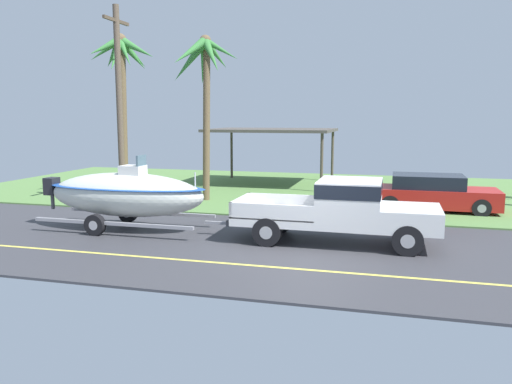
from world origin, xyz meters
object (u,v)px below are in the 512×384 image
Objects in this scene: utility_pole at (119,104)px; parked_sedan_near at (432,193)px; palm_tree_mid at (203,72)px; palm_tree_near_right at (122,68)px; carport_awning at (272,132)px; pickup_truck_towing at (348,208)px; boat_on_trailer at (126,194)px.

parked_sedan_near is at bearing 9.30° from utility_pole.
palm_tree_near_right is at bearing 175.12° from palm_tree_mid.
utility_pole reaches higher than palm_tree_near_right.
carport_awning is at bearing 43.49° from palm_tree_near_right.
carport_awning reaches higher than pickup_truck_towing.
parked_sedan_near is at bearing 31.72° from boat_on_trailer.
boat_on_trailer is at bearing -60.56° from palm_tree_near_right.
utility_pole is at bearing -63.55° from palm_tree_near_right.
carport_awning is at bearing 59.77° from utility_pole.
boat_on_trailer is at bearing -99.88° from carport_awning.
palm_tree_mid is at bearing 35.05° from utility_pole.
palm_tree_near_right is (-13.08, 0.33, 4.96)m from parked_sedan_near.
palm_tree_near_right is at bearing 149.19° from pickup_truck_towing.
boat_on_trailer is 0.90× the size of palm_tree_near_right.
palm_tree_mid is (-9.16, -0.01, 4.69)m from parked_sedan_near.
boat_on_trailer is 1.39× the size of parked_sedan_near.
pickup_truck_towing is 0.76× the size of utility_pole.
palm_tree_mid reaches higher than boat_on_trailer.
utility_pole reaches higher than pickup_truck_towing.
utility_pole reaches higher than boat_on_trailer.
palm_tree_near_right is 3.94m from palm_tree_mid.
pickup_truck_towing is 6.94m from boat_on_trailer.
parked_sedan_near is 12.56m from utility_pole.
parked_sedan_near is at bearing -1.43° from palm_tree_near_right.
palm_tree_near_right reaches higher than parked_sedan_near.
utility_pole is (-4.38, -7.52, 1.27)m from carport_awning.
pickup_truck_towing is at bearing -42.05° from palm_tree_mid.
utility_pole is at bearing 121.09° from boat_on_trailer.
carport_awning reaches higher than parked_sedan_near.
pickup_truck_towing is 10.57m from utility_pole.
boat_on_trailer is at bearing 180.00° from pickup_truck_towing.
carport_awning is 8.12m from palm_tree_near_right.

